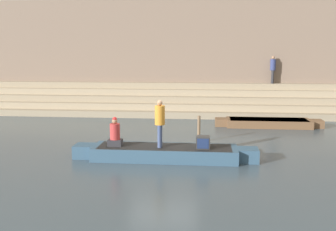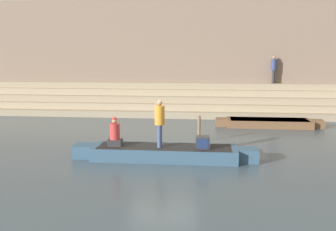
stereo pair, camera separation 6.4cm
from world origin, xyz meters
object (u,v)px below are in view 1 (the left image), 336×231
Objects in this scene: moored_boat_shore at (268,123)px; mooring_post at (199,129)px; rowboat_main at (165,152)px; person_standing at (160,120)px; person_on_steps at (273,68)px; person_rowing at (115,134)px; tv_set at (203,142)px.

mooring_post is at bearing -133.85° from moored_boat_shore.
mooring_post is at bearing 69.11° from rowboat_main.
person_standing is 1.48× the size of mooring_post.
rowboat_main is 5.82× the size of mooring_post.
person_on_steps is at bearing 70.11° from person_standing.
person_rowing is 13.15m from person_on_steps.
tv_set is at bearing -117.27° from moored_boat_shore.
mooring_post reaches higher than tv_set.
person_standing is 3.23m from mooring_post.
rowboat_main is 1.40m from tv_set.
person_standing reaches higher than tv_set.
tv_set is 0.09× the size of moored_boat_shore.
person_on_steps reaches higher than mooring_post.
tv_set is 7.34m from moored_boat_shore.
mooring_post is at bearing 93.43° from person_on_steps.
rowboat_main is 7.90m from moored_boat_shore.
person_rowing is (-1.58, 0.01, -0.53)m from person_standing.
rowboat_main reaches higher than moored_boat_shore.
tv_set is at bearing -0.34° from person_rowing.
person_rowing is at bearing -176.27° from rowboat_main.
person_on_steps reaches higher than person_standing.
rowboat_main is 3.94× the size of person_standing.
moored_boat_shore is (6.28, 6.53, -0.67)m from person_rowing.
moored_boat_shore is (3.20, 6.59, -0.47)m from tv_set.
person_standing is at bearing 171.80° from tv_set.
person_on_steps reaches higher than moored_boat_shore.
person_standing reaches higher than rowboat_main.
person_standing reaches higher than mooring_post.
mooring_post reaches higher than rowboat_main.
person_standing is 1.59× the size of person_rowing.
rowboat_main is 1.22× the size of moored_boat_shore.
person_rowing is at bearing 87.97° from person_on_steps.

